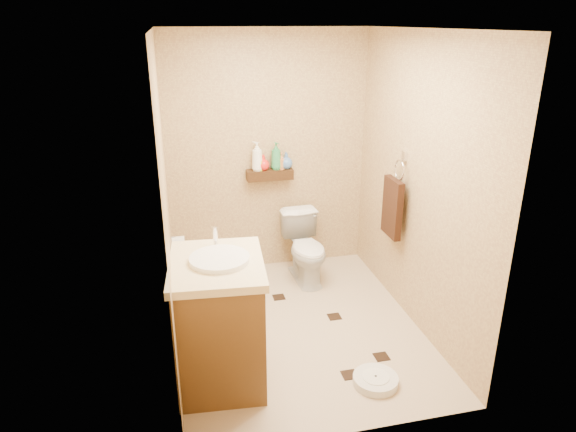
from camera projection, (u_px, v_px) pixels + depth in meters
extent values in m
plane|color=#BEA98B|center=(298.00, 326.00, 4.39)|extent=(2.50, 2.50, 0.00)
cube|color=tan|center=(268.00, 155.00, 5.10)|extent=(2.00, 0.04, 2.40)
cube|color=tan|center=(354.00, 264.00, 2.83)|extent=(2.00, 0.04, 2.40)
cube|color=tan|center=(166.00, 203.00, 3.75)|extent=(0.04, 2.50, 2.40)
cube|color=tan|center=(418.00, 185.00, 4.17)|extent=(0.04, 2.50, 2.40)
cube|color=silver|center=(300.00, 28.00, 3.53)|extent=(2.00, 2.50, 0.02)
cube|color=#3D2510|center=(270.00, 174.00, 5.09)|extent=(0.46, 0.14, 0.10)
cube|color=black|center=(254.00, 351.00, 4.06)|extent=(0.11, 0.11, 0.01)
cube|color=black|center=(334.00, 317.00, 4.53)|extent=(0.11, 0.11, 0.01)
cube|color=black|center=(349.00, 375.00, 3.79)|extent=(0.11, 0.11, 0.01)
cube|color=black|center=(219.00, 307.00, 4.69)|extent=(0.11, 0.11, 0.01)
cube|color=black|center=(381.00, 357.00, 3.99)|extent=(0.11, 0.11, 0.01)
cube|color=black|center=(279.00, 297.00, 4.85)|extent=(0.11, 0.11, 0.01)
imported|color=white|center=(306.00, 248.00, 5.09)|extent=(0.41, 0.68, 0.67)
cube|color=brown|center=(220.00, 325.00, 3.62)|extent=(0.64, 0.77, 0.88)
cube|color=beige|center=(216.00, 265.00, 3.46)|extent=(0.69, 0.82, 0.06)
cylinder|color=white|center=(220.00, 260.00, 3.45)|extent=(0.41, 0.41, 0.06)
cylinder|color=silver|center=(215.00, 236.00, 3.65)|extent=(0.03, 0.03, 0.14)
cylinder|color=silver|center=(375.00, 380.00, 3.69)|extent=(0.37, 0.37, 0.06)
cylinder|color=white|center=(376.00, 376.00, 3.68)|extent=(0.20, 0.20, 0.01)
cylinder|color=#196558|center=(199.00, 285.00, 4.95)|extent=(0.10, 0.10, 0.11)
cylinder|color=silver|center=(198.00, 266.00, 4.88)|extent=(0.02, 0.02, 0.32)
sphere|color=silver|center=(197.00, 251.00, 4.82)|extent=(0.08, 0.08, 0.08)
cube|color=silver|center=(405.00, 156.00, 4.33)|extent=(0.03, 0.06, 0.08)
torus|color=silver|center=(400.00, 170.00, 4.37)|extent=(0.02, 0.19, 0.19)
cube|color=black|center=(392.00, 208.00, 4.48)|extent=(0.06, 0.30, 0.52)
cylinder|color=silver|center=(178.00, 242.00, 4.57)|extent=(0.11, 0.11, 0.11)
cylinder|color=silver|center=(173.00, 237.00, 4.54)|extent=(0.04, 0.02, 0.02)
imported|color=white|center=(257.00, 156.00, 5.00)|extent=(0.16, 0.16, 0.29)
imported|color=#CEDE2E|center=(260.00, 163.00, 5.02)|extent=(0.10, 0.10, 0.15)
imported|color=red|center=(263.00, 162.00, 5.03)|extent=(0.17, 0.17, 0.15)
imported|color=#2E8A51|center=(276.00, 156.00, 5.04)|extent=(0.13, 0.13, 0.27)
imported|color=#CE7C44|center=(281.00, 161.00, 5.07)|extent=(0.11, 0.11, 0.17)
imported|color=#446CAB|center=(286.00, 161.00, 5.08)|extent=(0.13, 0.13, 0.16)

